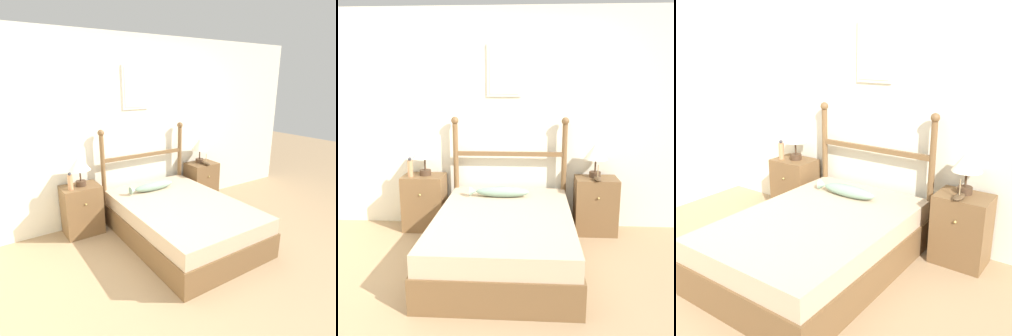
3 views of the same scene
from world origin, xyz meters
The scene contains 11 objects.
ground_plane centered at (0.00, 0.00, 0.00)m, with size 16.00×16.00×0.00m, color #9E7F5B.
wall_back centered at (0.00, 1.73, 1.28)m, with size 6.40×0.08×2.55m.
bed centered at (0.20, 0.66, 0.24)m, with size 1.33×1.94×0.48m.
headboard centered at (0.20, 1.60, 0.75)m, with size 1.36×0.09×1.33m.
nightstand_left centered at (-0.80, 1.49, 0.33)m, with size 0.48×0.38×0.65m.
nightstand_right centered at (1.20, 1.49, 0.33)m, with size 0.48×0.38×0.65m.
table_lamp_left centered at (-0.78, 1.50, 0.94)m, with size 0.27×0.27×0.40m.
table_lamp_right centered at (1.19, 1.53, 0.94)m, with size 0.27×0.27×0.40m.
bottle centered at (-0.93, 1.42, 0.76)m, with size 0.06×0.06×0.23m.
model_boat centered at (1.19, 1.38, 0.67)m, with size 0.08×0.19×0.18m.
fish_pillow centered at (0.12, 1.24, 0.54)m, with size 0.66×0.15×0.12m.
Camera 1 is at (-1.83, -2.12, 1.96)m, focal length 32.00 mm.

